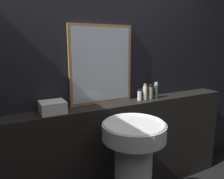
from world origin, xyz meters
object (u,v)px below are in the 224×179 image
object	(u,v)px
pedestal_sink	(133,171)
body_wash_bottle	(156,91)
shampoo_bottle	(140,95)
conditioner_bottle	(145,92)
towel_stack	(53,107)
lotion_bottle	(150,92)
mirror	(101,65)

from	to	relation	value
pedestal_sink	body_wash_bottle	bearing A→B (deg)	38.63
shampoo_bottle	body_wash_bottle	bearing A→B (deg)	0.00
pedestal_sink	conditioner_bottle	size ratio (longest dim) A/B	6.09
pedestal_sink	shampoo_bottle	world-z (taller)	shampoo_bottle
shampoo_bottle	conditioner_bottle	size ratio (longest dim) A/B	0.71
shampoo_bottle	pedestal_sink	bearing A→B (deg)	-128.84
pedestal_sink	conditioner_bottle	world-z (taller)	conditioner_bottle
pedestal_sink	towel_stack	size ratio (longest dim) A/B	4.85
pedestal_sink	shampoo_bottle	distance (m)	0.73
conditioner_bottle	body_wash_bottle	world-z (taller)	body_wash_bottle
body_wash_bottle	shampoo_bottle	bearing A→B (deg)	180.00
body_wash_bottle	towel_stack	bearing A→B (deg)	180.00
towel_stack	conditioner_bottle	bearing A→B (deg)	0.00
conditioner_bottle	body_wash_bottle	bearing A→B (deg)	0.00
body_wash_bottle	pedestal_sink	bearing A→B (deg)	-141.37
pedestal_sink	lotion_bottle	bearing A→B (deg)	42.37
pedestal_sink	lotion_bottle	xyz separation A→B (m)	(0.49, 0.44, 0.47)
mirror	shampoo_bottle	xyz separation A→B (m)	(0.36, -0.09, -0.30)
conditioner_bottle	pedestal_sink	bearing A→B (deg)	-133.45
conditioner_bottle	body_wash_bottle	distance (m)	0.13
towel_stack	body_wash_bottle	world-z (taller)	body_wash_bottle
mirror	shampoo_bottle	distance (m)	0.48
pedestal_sink	mirror	distance (m)	0.92
lotion_bottle	body_wash_bottle	xyz separation A→B (m)	(0.07, -0.00, 0.01)
shampoo_bottle	towel_stack	bearing A→B (deg)	180.00
mirror	conditioner_bottle	xyz separation A→B (m)	(0.42, -0.09, -0.28)
towel_stack	lotion_bottle	world-z (taller)	lotion_bottle
mirror	shampoo_bottle	size ratio (longest dim) A/B	6.42
pedestal_sink	body_wash_bottle	size ratio (longest dim) A/B	5.89
towel_stack	body_wash_bottle	size ratio (longest dim) A/B	1.21
lotion_bottle	pedestal_sink	bearing A→B (deg)	-137.63
pedestal_sink	lotion_bottle	distance (m)	0.81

